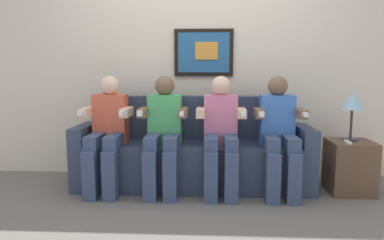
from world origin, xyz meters
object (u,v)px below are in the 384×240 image
object	(u,v)px
couch	(193,156)
spare_remote_on_table	(347,142)
person_leftmost	(108,129)
person_rightmost	(279,130)
person_left_center	(164,129)
person_right_center	(221,130)
side_table_right	(350,167)
table_lamp	(352,103)

from	to	relation	value
couch	spare_remote_on_table	bearing A→B (deg)	-8.09
person_leftmost	person_rightmost	size ratio (longest dim) A/B	1.00
couch	spare_remote_on_table	world-z (taller)	couch
person_left_center	person_rightmost	size ratio (longest dim) A/B	1.00
person_right_center	spare_remote_on_table	bearing A→B (deg)	-1.78
person_left_center	side_table_right	world-z (taller)	person_left_center
table_lamp	spare_remote_on_table	world-z (taller)	table_lamp
person_leftmost	table_lamp	size ratio (longest dim) A/B	2.41
table_lamp	spare_remote_on_table	size ratio (longest dim) A/B	3.54
person_rightmost	person_leftmost	bearing A→B (deg)	180.00
person_rightmost	spare_remote_on_table	size ratio (longest dim) A/B	8.54
person_rightmost	side_table_right	size ratio (longest dim) A/B	2.22
person_left_center	person_rightmost	world-z (taller)	same
person_rightmost	spare_remote_on_table	distance (m)	0.63
couch	spare_remote_on_table	distance (m)	1.46
person_left_center	couch	bearing A→B (deg)	31.85
person_left_center	person_right_center	xyz separation A→B (m)	(0.54, 0.00, -0.00)
person_leftmost	table_lamp	world-z (taller)	person_leftmost
person_leftmost	person_rightmost	xyz separation A→B (m)	(1.63, 0.00, 0.00)
person_right_center	couch	bearing A→B (deg)	148.26
couch	spare_remote_on_table	xyz separation A→B (m)	(1.44, -0.20, 0.20)
table_lamp	spare_remote_on_table	distance (m)	0.37
side_table_right	table_lamp	world-z (taller)	table_lamp
person_left_center	spare_remote_on_table	xyz separation A→B (m)	(1.71, -0.04, -0.10)
person_right_center	person_rightmost	xyz separation A→B (m)	(0.54, -0.00, 0.00)
person_leftmost	person_rightmost	world-z (taller)	same
person_leftmost	side_table_right	size ratio (longest dim) A/B	2.22
side_table_right	spare_remote_on_table	bearing A→B (deg)	-126.39
table_lamp	spare_remote_on_table	xyz separation A→B (m)	(-0.07, -0.12, -0.35)
side_table_right	table_lamp	size ratio (longest dim) A/B	1.09
side_table_right	table_lamp	distance (m)	0.61
person_leftmost	person_right_center	size ratio (longest dim) A/B	1.00
side_table_right	person_rightmost	bearing A→B (deg)	-174.94
person_leftmost	person_left_center	distance (m)	0.54
person_rightmost	table_lamp	distance (m)	0.74
person_left_center	person_rightmost	distance (m)	1.09
person_left_center	table_lamp	bearing A→B (deg)	2.70
couch	person_leftmost	size ratio (longest dim) A/B	2.09
person_leftmost	person_left_center	bearing A→B (deg)	0.00
couch	table_lamp	world-z (taller)	table_lamp
person_leftmost	person_right_center	world-z (taller)	same
couch	person_right_center	bearing A→B (deg)	-31.74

